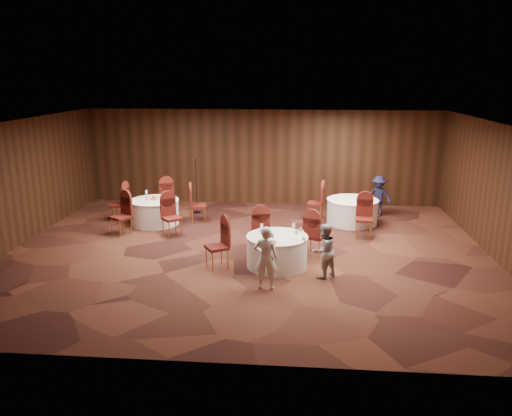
# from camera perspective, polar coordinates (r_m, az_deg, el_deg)

# --- Properties ---
(ground) EXTENTS (12.00, 12.00, 0.00)m
(ground) POSITION_cam_1_polar(r_m,az_deg,el_deg) (12.58, -0.99, -5.06)
(ground) COLOR black
(ground) RESTS_ON ground
(room_shell) EXTENTS (12.00, 12.00, 12.00)m
(room_shell) POSITION_cam_1_polar(r_m,az_deg,el_deg) (12.05, -1.03, 3.75)
(room_shell) COLOR silver
(room_shell) RESTS_ON ground
(table_main) EXTENTS (1.42, 1.42, 0.74)m
(table_main) POSITION_cam_1_polar(r_m,az_deg,el_deg) (11.56, 2.41, -4.94)
(table_main) COLOR white
(table_main) RESTS_ON ground
(table_left) EXTENTS (1.45, 1.45, 0.74)m
(table_left) POSITION_cam_1_polar(r_m,az_deg,el_deg) (15.11, -11.50, -0.42)
(table_left) COLOR white
(table_left) RESTS_ON ground
(table_right) EXTENTS (1.52, 1.52, 0.74)m
(table_right) POSITION_cam_1_polar(r_m,az_deg,el_deg) (15.14, 10.94, -0.37)
(table_right) COLOR white
(table_right) RESTS_ON ground
(chairs_main) EXTENTS (2.97, 1.98, 1.00)m
(chairs_main) POSITION_cam_1_polar(r_m,az_deg,el_deg) (12.11, 1.00, -3.37)
(chairs_main) COLOR #46120E
(chairs_main) RESTS_ON ground
(chairs_left) EXTENTS (3.00, 3.06, 1.00)m
(chairs_left) POSITION_cam_1_polar(r_m,az_deg,el_deg) (15.06, -11.38, 0.02)
(chairs_left) COLOR #46120E
(chairs_left) RESTS_ON ground
(chairs_right) EXTENTS (1.88, 2.22, 1.00)m
(chairs_right) POSITION_cam_1_polar(r_m,az_deg,el_deg) (14.65, 9.40, -0.30)
(chairs_right) COLOR #46120E
(chairs_right) RESTS_ON ground
(tabletop_main) EXTENTS (1.10, 1.14, 0.22)m
(tabletop_main) POSITION_cam_1_polar(r_m,az_deg,el_deg) (11.32, 3.24, -2.89)
(tabletop_main) COLOR silver
(tabletop_main) RESTS_ON table_main
(tabletop_left) EXTENTS (0.83, 0.84, 0.22)m
(tabletop_left) POSITION_cam_1_polar(r_m,az_deg,el_deg) (15.00, -11.56, 1.22)
(tabletop_left) COLOR silver
(tabletop_left) RESTS_ON table_left
(tabletop_right) EXTENTS (0.08, 0.08, 0.22)m
(tabletop_right) POSITION_cam_1_polar(r_m,az_deg,el_deg) (14.78, 11.94, 1.30)
(tabletop_right) COLOR silver
(tabletop_right) RESTS_ON table_right
(mic_stand) EXTENTS (0.24, 0.24, 1.75)m
(mic_stand) POSITION_cam_1_polar(r_m,az_deg,el_deg) (16.10, -6.80, 1.27)
(mic_stand) COLOR black
(mic_stand) RESTS_ON ground
(woman_a) EXTENTS (0.50, 0.33, 1.36)m
(woman_a) POSITION_cam_1_polar(r_m,az_deg,el_deg) (10.27, 1.13, -5.75)
(woman_a) COLOR silver
(woman_a) RESTS_ON ground
(woman_b) EXTENTS (0.75, 0.74, 1.23)m
(woman_b) POSITION_cam_1_polar(r_m,az_deg,el_deg) (10.97, 7.76, -4.87)
(woman_b) COLOR #A1A1A5
(woman_b) RESTS_ON ground
(man_c) EXTENTS (0.95, 0.79, 1.28)m
(man_c) POSITION_cam_1_polar(r_m,az_deg,el_deg) (16.06, 13.81, 1.33)
(man_c) COLOR black
(man_c) RESTS_ON ground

